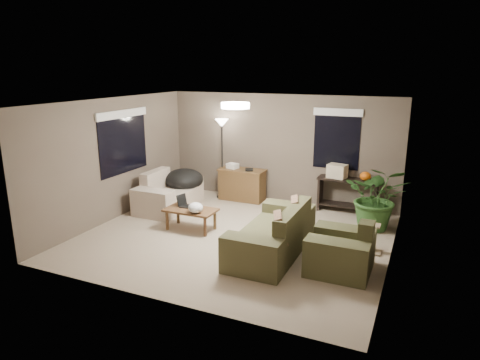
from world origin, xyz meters
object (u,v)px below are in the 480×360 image
at_px(floor_lamp, 222,132).
at_px(houseplant, 377,204).
at_px(main_sofa, 275,236).
at_px(armchair, 341,252).
at_px(loveseat, 168,196).
at_px(coffee_table, 191,212).
at_px(cat_scratching_post, 372,240).
at_px(papasan_chair, 184,183).
at_px(console_table, 347,193).
at_px(desk, 242,184).

relative_size(floor_lamp, houseplant, 1.47).
distance_m(main_sofa, armchair, 1.19).
height_order(loveseat, houseplant, houseplant).
bearing_deg(main_sofa, coffee_table, 169.20).
bearing_deg(loveseat, cat_scratching_post, -7.07).
bearing_deg(coffee_table, main_sofa, -10.80).
bearing_deg(papasan_chair, cat_scratching_post, -14.26).
distance_m(loveseat, armchair, 4.41).
distance_m(main_sofa, loveseat, 3.24).
relative_size(papasan_chair, cat_scratching_post, 2.18).
distance_m(console_table, floor_lamp, 3.20).
distance_m(loveseat, houseplant, 4.48).
height_order(desk, floor_lamp, floor_lamp).
xyz_separation_m(coffee_table, floor_lamp, (-0.39, 2.18, 1.24)).
xyz_separation_m(main_sofa, houseplant, (1.45, 1.85, 0.21)).
height_order(armchair, cat_scratching_post, armchair).
relative_size(armchair, console_table, 0.77).
bearing_deg(console_table, main_sofa, -105.53).
distance_m(main_sofa, cat_scratching_post, 1.69).
bearing_deg(coffee_table, papasan_chair, 125.08).
distance_m(armchair, console_table, 2.90).
distance_m(console_table, houseplant, 1.08).
bearing_deg(cat_scratching_post, loveseat, 172.93).
relative_size(console_table, cat_scratching_post, 2.60).
xyz_separation_m(desk, console_table, (2.46, 0.12, 0.06)).
xyz_separation_m(armchair, coffee_table, (-3.03, 0.56, 0.06)).
bearing_deg(loveseat, coffee_table, -38.75).
bearing_deg(cat_scratching_post, armchair, -111.40).
height_order(coffee_table, console_table, console_table).
relative_size(console_table, floor_lamp, 0.68).
height_order(main_sofa, houseplant, houseplant).
bearing_deg(armchair, papasan_chair, 153.44).
height_order(floor_lamp, houseplant, floor_lamp).
bearing_deg(houseplant, floor_lamp, 169.49).
bearing_deg(loveseat, main_sofa, -22.93).
bearing_deg(main_sofa, console_table, 74.47).
bearing_deg(houseplant, cat_scratching_post, -85.89).
bearing_deg(console_table, armchair, -81.37).
distance_m(desk, cat_scratching_post, 3.73).
relative_size(armchair, floor_lamp, 0.52).
height_order(coffee_table, floor_lamp, floor_lamp).
bearing_deg(cat_scratching_post, main_sofa, -155.32).
xyz_separation_m(houseplant, cat_scratching_post, (0.08, -1.15, -0.29)).
bearing_deg(houseplant, loveseat, -172.42).
bearing_deg(floor_lamp, cat_scratching_post, -25.93).
bearing_deg(papasan_chair, coffee_table, -54.92).
height_order(papasan_chair, floor_lamp, floor_lamp).
height_order(armchair, papasan_chair, armchair).
xyz_separation_m(papasan_chair, cat_scratching_post, (4.41, -1.12, -0.25)).
bearing_deg(houseplant, console_table, 131.19).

